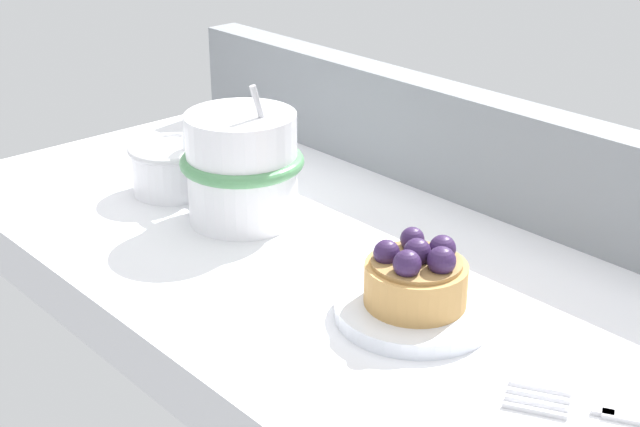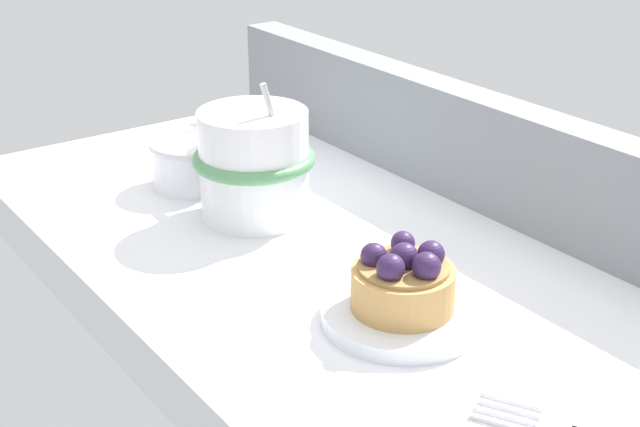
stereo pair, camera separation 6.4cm
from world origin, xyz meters
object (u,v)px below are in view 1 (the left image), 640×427
Objects in this scene: dessert_plate at (414,310)px; raspberry_tart at (416,276)px; coffee_mug at (241,166)px; sugar_bowl at (172,167)px.

dessert_plate is 1.57× the size of raspberry_tart.
coffee_mug is (-19.72, 1.22, 1.49)cm from raspberry_tart.
coffee_mug is 8.79cm from sugar_bowl.
sugar_bowl is (-28.17, 0.25, -0.74)cm from raspberry_tart.
dessert_plate is at bearing -0.50° from sugar_bowl.
dessert_plate is 1.42× the size of sugar_bowl.
raspberry_tart is at bearing -4.51° from dessert_plate.
raspberry_tart is 0.90× the size of sugar_bowl.
dessert_plate is at bearing -3.54° from coffee_mug.
sugar_bowl is (-28.14, 0.24, 1.72)cm from dessert_plate.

